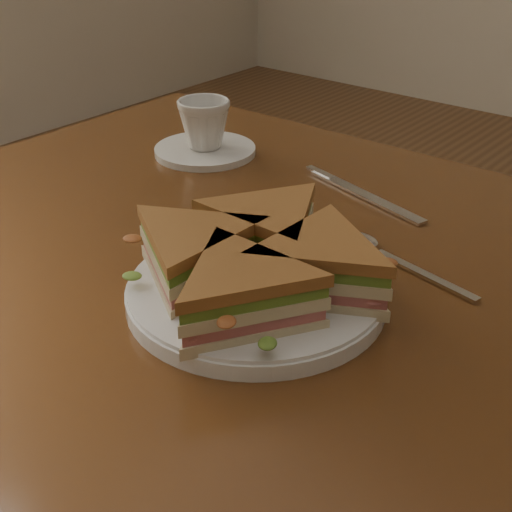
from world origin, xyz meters
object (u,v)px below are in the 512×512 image
object	(u,v)px
saucer	(205,150)
knife	(357,192)
table	(316,358)
spoon	(373,249)
coffee_cup	(204,124)
plate	(256,293)
sandwich_wedges	(256,261)

from	to	relation	value
saucer	knife	bearing A→B (deg)	3.81
table	saucer	bearing A→B (deg)	150.05
spoon	coffee_cup	size ratio (longest dim) A/B	2.38
spoon	saucer	distance (m)	0.37
saucer	coffee_cup	size ratio (longest dim) A/B	1.95
knife	coffee_cup	distance (m)	0.26
spoon	coffee_cup	bearing A→B (deg)	174.36
plate	coffee_cup	world-z (taller)	coffee_cup
knife	coffee_cup	world-z (taller)	coffee_cup
plate	spoon	bearing A→B (deg)	76.45
plate	coffee_cup	bearing A→B (deg)	139.54
spoon	plate	bearing A→B (deg)	-92.12
sandwich_wedges	knife	bearing A→B (deg)	101.91
table	knife	world-z (taller)	knife
spoon	knife	size ratio (longest dim) A/B	0.86
plate	saucer	size ratio (longest dim) A/B	1.70
sandwich_wedges	spoon	world-z (taller)	sandwich_wedges
spoon	coffee_cup	xyz separation A→B (m)	(-0.35, 0.11, 0.04)
table	sandwich_wedges	xyz separation A→B (m)	(-0.03, -0.07, 0.14)
plate	spoon	distance (m)	0.16
plate	saucer	xyz separation A→B (m)	(-0.31, 0.27, -0.00)
saucer	coffee_cup	bearing A→B (deg)	0.00
plate	knife	distance (m)	0.29
plate	coffee_cup	size ratio (longest dim) A/B	3.32
table	plate	xyz separation A→B (m)	(-0.03, -0.07, 0.11)
plate	table	bearing A→B (deg)	67.88
saucer	coffee_cup	distance (m)	0.04
knife	coffee_cup	bearing A→B (deg)	-160.63
table	spoon	bearing A→B (deg)	83.69
table	knife	xyz separation A→B (m)	(-0.09, 0.21, 0.10)
plate	sandwich_wedges	distance (m)	0.04
sandwich_wedges	coffee_cup	xyz separation A→B (m)	(-0.31, 0.27, 0.00)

